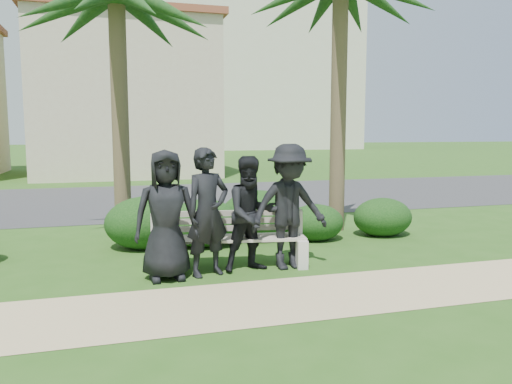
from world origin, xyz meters
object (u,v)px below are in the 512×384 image
park_bench (228,243)px  man_a (166,215)px  man_d (289,207)px  man_b (208,212)px  man_c (251,214)px

park_bench → man_a: (-0.96, -0.36, 0.54)m
man_d → park_bench: bearing=156.1°
man_a → man_b: man_b is taller
park_bench → man_c: (0.29, -0.27, 0.48)m
man_c → man_d: 0.58m
park_bench → man_b: size_ratio=1.32×
park_bench → man_d: (0.87, -0.30, 0.57)m
man_d → man_c: bearing=172.5°
man_a → man_b: 0.59m
park_bench → man_d: size_ratio=1.29×
man_b → man_c: bearing=-14.6°
park_bench → man_a: 1.16m
man_b → man_d: 1.24m
man_b → park_bench: bearing=22.1°
man_c → man_a: bearing=176.0°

